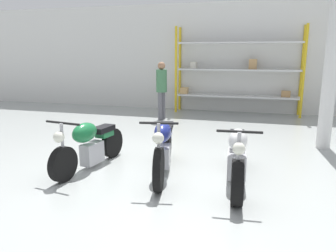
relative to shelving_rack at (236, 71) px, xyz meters
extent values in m
plane|color=#9EA3A0|center=(-0.78, -5.88, -1.40)|extent=(30.00, 30.00, 0.00)
cube|color=silver|center=(-0.78, 0.36, 0.40)|extent=(30.00, 0.08, 3.60)
cylinder|color=gold|center=(-1.95, -0.28, 0.01)|extent=(0.08, 0.08, 2.81)
cylinder|color=gold|center=(2.01, -0.28, 0.01)|extent=(0.08, 0.08, 2.81)
cylinder|color=gold|center=(-1.95, 0.27, 0.01)|extent=(0.08, 0.08, 2.81)
cylinder|color=gold|center=(2.01, 0.27, 0.01)|extent=(0.08, 0.08, 2.81)
cube|color=silver|center=(0.03, -0.01, -0.82)|extent=(3.96, 0.55, 0.05)
cube|color=silver|center=(0.03, -0.01, 0.03)|extent=(3.96, 0.55, 0.05)
cube|color=silver|center=(0.03, -0.01, 0.89)|extent=(3.96, 0.55, 0.05)
cube|color=silver|center=(-1.42, 0.09, 0.17)|extent=(0.20, 0.26, 0.22)
cube|color=tan|center=(0.51, 0.07, 0.22)|extent=(0.26, 0.23, 0.32)
cube|color=#A87F51|center=(1.57, 0.04, -0.70)|extent=(0.29, 0.22, 0.19)
cube|color=tan|center=(-1.73, 0.02, -0.69)|extent=(0.25, 0.29, 0.21)
cylinder|color=silver|center=(2.12, -3.62, 0.40)|extent=(0.28, 0.28, 3.60)
cylinder|color=black|center=(-2.12, -6.73, -1.12)|extent=(0.20, 0.57, 0.56)
cylinder|color=black|center=(-1.92, -5.38, -1.12)|extent=(0.20, 0.57, 0.56)
cube|color=#ADADB2|center=(-2.01, -6.01, -1.14)|extent=(0.27, 0.47, 0.37)
ellipsoid|color=#196B38|center=(-2.04, -6.17, -0.74)|extent=(0.36, 0.59, 0.33)
cube|color=black|center=(-1.96, -5.65, -0.78)|extent=(0.30, 0.49, 0.10)
cube|color=#196B38|center=(-1.95, -5.62, -0.87)|extent=(0.24, 0.35, 0.12)
cylinder|color=#ADADB2|center=(-2.12, -6.71, -0.79)|extent=(0.06, 0.06, 0.65)
sphere|color=silver|center=(-2.13, -6.78, -0.67)|extent=(0.17, 0.17, 0.17)
cylinder|color=black|center=(-2.11, -6.68, -0.47)|extent=(0.63, 0.13, 0.04)
cylinder|color=black|center=(-0.58, -6.68, -1.07)|extent=(0.22, 0.66, 0.65)
cylinder|color=black|center=(-0.83, -5.32, -1.07)|extent=(0.22, 0.66, 0.65)
cube|color=#ADADB2|center=(-0.72, -5.95, -1.10)|extent=(0.27, 0.44, 0.34)
ellipsoid|color=navy|center=(-0.69, -6.12, -0.65)|extent=(0.36, 0.59, 0.31)
cube|color=black|center=(-0.79, -5.56, -0.70)|extent=(0.32, 0.58, 0.10)
cube|color=navy|center=(-0.79, -5.56, -0.79)|extent=(0.25, 0.41, 0.12)
cylinder|color=#ADADB2|center=(-0.59, -6.66, -0.73)|extent=(0.06, 0.06, 0.68)
sphere|color=silver|center=(-0.57, -6.73, -0.59)|extent=(0.17, 0.17, 0.17)
cylinder|color=black|center=(-0.59, -6.63, -0.40)|extent=(0.55, 0.14, 0.04)
cylinder|color=black|center=(0.54, -6.82, -1.09)|extent=(0.20, 0.63, 0.62)
cylinder|color=black|center=(0.42, -5.31, -1.09)|extent=(0.20, 0.63, 0.62)
cube|color=#ADADB2|center=(0.47, -6.02, -1.12)|extent=(0.31, 0.48, 0.39)
ellipsoid|color=silver|center=(0.49, -6.19, -0.68)|extent=(0.31, 0.48, 0.33)
cube|color=black|center=(0.45, -5.71, -0.73)|extent=(0.27, 0.48, 0.10)
cube|color=silver|center=(0.44, -5.58, -0.82)|extent=(0.22, 0.34, 0.12)
cylinder|color=#ADADB2|center=(0.54, -6.80, -0.75)|extent=(0.05, 0.05, 0.67)
sphere|color=silver|center=(0.54, -6.87, -0.61)|extent=(0.16, 0.16, 0.16)
cylinder|color=black|center=(0.53, -6.77, -0.41)|extent=(0.59, 0.08, 0.04)
cylinder|color=#595960|center=(-2.03, -1.52, -0.98)|extent=(0.13, 0.13, 0.83)
cylinder|color=#595960|center=(-2.07, -1.70, -0.98)|extent=(0.13, 0.13, 0.83)
cylinder|color=#3F724C|center=(-2.05, -1.61, -0.24)|extent=(0.38, 0.38, 0.66)
sphere|color=#9E7051|center=(-2.05, -1.61, 0.20)|extent=(0.22, 0.22, 0.22)
camera|label=1|loc=(0.74, -10.94, 0.57)|focal=35.00mm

